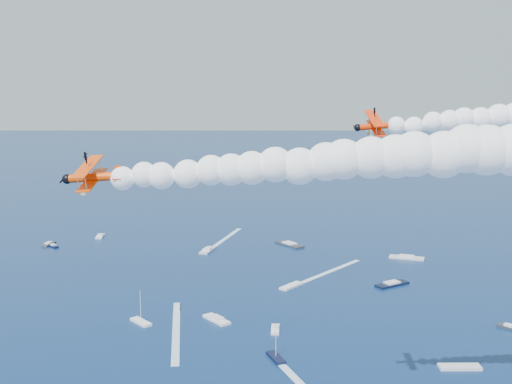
# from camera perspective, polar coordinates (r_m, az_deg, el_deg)

# --- Properties ---
(biplane_lead) EXTENTS (8.58, 10.14, 7.26)m
(biplane_lead) POSITION_cam_1_polar(r_m,az_deg,el_deg) (100.90, 10.77, 5.77)
(biplane_lead) COLOR #FE3005
(biplane_trail) EXTENTS (8.40, 9.75, 6.99)m
(biplane_trail) POSITION_cam_1_polar(r_m,az_deg,el_deg) (76.39, -14.22, 1.27)
(biplane_trail) COLOR #FF4305
(smoke_trail_trail) EXTENTS (67.46, 20.73, 12.00)m
(smoke_trail_trail) POSITION_cam_1_polar(r_m,az_deg,el_deg) (73.13, 11.12, 3.04)
(smoke_trail_trail) COLOR white
(spectator_boats) EXTENTS (232.92, 167.23, 0.70)m
(spectator_boats) POSITION_cam_1_polar(r_m,az_deg,el_deg) (201.07, 2.03, -9.51)
(spectator_boats) COLOR black
(spectator_boats) RESTS_ON ground
(boat_wakes) EXTENTS (64.17, 178.65, 0.04)m
(boat_wakes) POSITION_cam_1_polar(r_m,az_deg,el_deg) (206.49, 0.40, -9.09)
(boat_wakes) COLOR white
(boat_wakes) RESTS_ON ground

